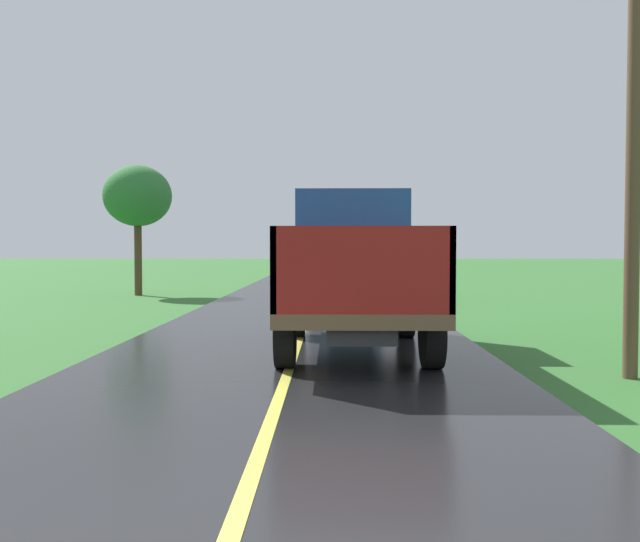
% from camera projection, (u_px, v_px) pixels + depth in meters
% --- Properties ---
extents(banana_truck_near, '(2.38, 5.82, 2.80)m').
position_uv_depth(banana_truck_near, '(353.00, 267.00, 11.94)').
color(banana_truck_near, '#2D2D30').
rests_on(banana_truck_near, road_surface).
extents(banana_truck_far, '(2.38, 5.81, 2.80)m').
position_uv_depth(banana_truck_far, '(343.00, 256.00, 24.89)').
color(banana_truck_far, '#2D2D30').
rests_on(banana_truck_far, road_surface).
extents(utility_pole_roadside, '(1.71, 0.20, 7.50)m').
position_uv_depth(utility_pole_roadside, '(635.00, 87.00, 9.18)').
color(utility_pole_roadside, brown).
rests_on(utility_pole_roadside, ground).
extents(roadside_tree_far_left, '(2.53, 2.53, 4.87)m').
position_uv_depth(roadside_tree_far_left, '(138.00, 197.00, 25.14)').
color(roadside_tree_far_left, '#4C3823').
rests_on(roadside_tree_far_left, ground).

